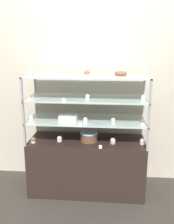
# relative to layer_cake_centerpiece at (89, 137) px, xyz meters

# --- Properties ---
(ground_plane) EXTENTS (20.00, 20.00, 0.00)m
(ground_plane) POSITION_rel_layer_cake_centerpiece_xyz_m (-0.03, 0.04, -0.74)
(ground_plane) COLOR #38332D
(back_wall) EXTENTS (8.00, 0.05, 2.60)m
(back_wall) POSITION_rel_layer_cake_centerpiece_xyz_m (-0.03, 0.46, 0.56)
(back_wall) COLOR beige
(back_wall) RESTS_ON ground_plane
(display_base) EXTENTS (1.42, 0.56, 0.68)m
(display_base) POSITION_rel_layer_cake_centerpiece_xyz_m (-0.03, 0.04, -0.40)
(display_base) COLOR black
(display_base) RESTS_ON ground_plane
(display_riser_lower) EXTENTS (1.42, 0.56, 0.27)m
(display_riser_lower) POSITION_rel_layer_cake_centerpiece_xyz_m (-0.03, 0.04, 0.19)
(display_riser_lower) COLOR #99999E
(display_riser_lower) RESTS_ON display_base
(display_riser_middle) EXTENTS (1.42, 0.56, 0.27)m
(display_riser_middle) POSITION_rel_layer_cake_centerpiece_xyz_m (-0.03, 0.04, 0.46)
(display_riser_middle) COLOR #99999E
(display_riser_middle) RESTS_ON display_riser_lower
(display_riser_upper) EXTENTS (1.42, 0.56, 0.27)m
(display_riser_upper) POSITION_rel_layer_cake_centerpiece_xyz_m (-0.03, 0.04, 0.73)
(display_riser_upper) COLOR #99999E
(display_riser_upper) RESTS_ON display_riser_middle
(layer_cake_centerpiece) EXTENTS (0.21, 0.21, 0.12)m
(layer_cake_centerpiece) POSITION_rel_layer_cake_centerpiece_xyz_m (0.00, 0.00, 0.00)
(layer_cake_centerpiece) COLOR brown
(layer_cake_centerpiece) RESTS_ON display_base
(sheet_cake_frosted) EXTENTS (0.22, 0.15, 0.07)m
(sheet_cake_frosted) POSITION_rel_layer_cake_centerpiece_xyz_m (-0.25, -0.01, 0.24)
(sheet_cake_frosted) COLOR beige
(sheet_cake_frosted) RESTS_ON display_riser_lower
(cupcake_0) EXTENTS (0.06, 0.06, 0.07)m
(cupcake_0) POSITION_rel_layer_cake_centerpiece_xyz_m (-0.66, -0.11, -0.03)
(cupcake_0) COLOR beige
(cupcake_0) RESTS_ON display_base
(cupcake_1) EXTENTS (0.06, 0.06, 0.07)m
(cupcake_1) POSITION_rel_layer_cake_centerpiece_xyz_m (-0.36, -0.04, -0.03)
(cupcake_1) COLOR white
(cupcake_1) RESTS_ON display_base
(cupcake_2) EXTENTS (0.06, 0.06, 0.07)m
(cupcake_2) POSITION_rel_layer_cake_centerpiece_xyz_m (0.29, -0.05, -0.03)
(cupcake_2) COLOR #CCB28C
(cupcake_2) RESTS_ON display_base
(cupcake_3) EXTENTS (0.06, 0.06, 0.07)m
(cupcake_3) POSITION_rel_layer_cake_centerpiece_xyz_m (0.64, -0.04, -0.03)
(cupcake_3) COLOR white
(cupcake_3) RESTS_ON display_base
(price_tag_0) EXTENTS (0.04, 0.00, 0.04)m
(price_tag_0) POSITION_rel_layer_cake_centerpiece_xyz_m (0.15, -0.22, -0.04)
(price_tag_0) COLOR white
(price_tag_0) RESTS_ON display_base
(cupcake_4) EXTENTS (0.05, 0.05, 0.06)m
(cupcake_4) POSITION_rel_layer_cake_centerpiece_xyz_m (-0.69, -0.07, 0.24)
(cupcake_4) COLOR beige
(cupcake_4) RESTS_ON display_riser_lower
(cupcake_5) EXTENTS (0.05, 0.05, 0.06)m
(cupcake_5) POSITION_rel_layer_cake_centerpiece_xyz_m (-0.04, -0.09, 0.24)
(cupcake_5) COLOR white
(cupcake_5) RESTS_ON display_riser_lower
(cupcake_6) EXTENTS (0.05, 0.05, 0.06)m
(cupcake_6) POSITION_rel_layer_cake_centerpiece_xyz_m (0.29, -0.09, 0.24)
(cupcake_6) COLOR #CCB28C
(cupcake_6) RESTS_ON display_riser_lower
(cupcake_7) EXTENTS (0.05, 0.05, 0.06)m
(cupcake_7) POSITION_rel_layer_cake_centerpiece_xyz_m (0.62, -0.09, 0.24)
(cupcake_7) COLOR white
(cupcake_7) RESTS_ON display_riser_lower
(price_tag_1) EXTENTS (0.04, 0.00, 0.04)m
(price_tag_1) POSITION_rel_layer_cake_centerpiece_xyz_m (-0.08, -0.22, 0.23)
(price_tag_1) COLOR white
(price_tag_1) RESTS_ON display_riser_lower
(cupcake_8) EXTENTS (0.05, 0.05, 0.06)m
(cupcake_8) POSITION_rel_layer_cake_centerpiece_xyz_m (-0.69, -0.08, 0.50)
(cupcake_8) COLOR white
(cupcake_8) RESTS_ON display_riser_middle
(cupcake_9) EXTENTS (0.05, 0.05, 0.06)m
(cupcake_9) POSITION_rel_layer_cake_centerpiece_xyz_m (-0.01, -0.04, 0.50)
(cupcake_9) COLOR beige
(cupcake_9) RESTS_ON display_riser_middle
(cupcake_10) EXTENTS (0.05, 0.05, 0.06)m
(cupcake_10) POSITION_rel_layer_cake_centerpiece_xyz_m (0.62, -0.04, 0.50)
(cupcake_10) COLOR white
(cupcake_10) RESTS_ON display_riser_middle
(price_tag_2) EXTENTS (0.04, 0.00, 0.04)m
(price_tag_2) POSITION_rel_layer_cake_centerpiece_xyz_m (-0.26, -0.22, 0.49)
(price_tag_2) COLOR white
(price_tag_2) RESTS_ON display_riser_middle
(cupcake_11) EXTENTS (0.06, 0.06, 0.07)m
(cupcake_11) POSITION_rel_layer_cake_centerpiece_xyz_m (-0.67, -0.07, 0.77)
(cupcake_11) COLOR #CCB28C
(cupcake_11) RESTS_ON display_riser_upper
(cupcake_12) EXTENTS (0.06, 0.06, 0.07)m
(cupcake_12) POSITION_rel_layer_cake_centerpiece_xyz_m (-0.02, -0.08, 0.77)
(cupcake_12) COLOR beige
(cupcake_12) RESTS_ON display_riser_upper
(cupcake_13) EXTENTS (0.06, 0.06, 0.07)m
(cupcake_13) POSITION_rel_layer_cake_centerpiece_xyz_m (0.62, -0.04, 0.77)
(cupcake_13) COLOR white
(cupcake_13) RESTS_ON display_riser_upper
(price_tag_3) EXTENTS (0.04, 0.00, 0.04)m
(price_tag_3) POSITION_rel_layer_cake_centerpiece_xyz_m (-0.11, -0.22, 0.76)
(price_tag_3) COLOR white
(price_tag_3) RESTS_ON display_riser_upper
(donut_glazed) EXTENTS (0.15, 0.15, 0.04)m
(donut_glazed) POSITION_rel_layer_cake_centerpiece_xyz_m (0.36, 0.11, 0.76)
(donut_glazed) COLOR brown
(donut_glazed) RESTS_ON display_riser_upper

